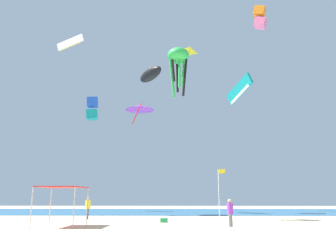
{
  "coord_description": "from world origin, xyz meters",
  "views": [
    {
      "loc": [
        0.2,
        -21.75,
        1.82
      ],
      "look_at": [
        -0.5,
        8.54,
        9.07
      ],
      "focal_mm": 36.82,
      "sensor_mm": 36.0,
      "label": 1
    }
  ],
  "objects_px": {
    "kite_octopus_green": "(178,58)",
    "kite_box_orange": "(260,17)",
    "person_near_tent": "(230,210)",
    "cooler_box": "(164,220)",
    "kite_delta_purple": "(140,108)",
    "banner_flag": "(219,189)",
    "person_leftmost": "(88,206)",
    "kite_box_blue": "(92,109)",
    "canopy_tent": "(63,189)",
    "kite_parafoil_teal": "(239,90)",
    "kite_inflatable_black": "(150,74)",
    "kite_parafoil_white": "(70,43)",
    "kite_diamond_yellow": "(185,54)"
  },
  "relations": [
    {
      "from": "person_leftmost",
      "to": "kite_box_blue",
      "type": "height_order",
      "value": "kite_box_blue"
    },
    {
      "from": "kite_inflatable_black",
      "to": "kite_delta_purple",
      "type": "bearing_deg",
      "value": -39.14
    },
    {
      "from": "cooler_box",
      "to": "kite_box_blue",
      "type": "bearing_deg",
      "value": 117.56
    },
    {
      "from": "kite_octopus_green",
      "to": "kite_box_orange",
      "type": "xyz_separation_m",
      "value": [
        9.06,
        3.71,
        6.28
      ]
    },
    {
      "from": "person_near_tent",
      "to": "kite_box_blue",
      "type": "relative_size",
      "value": 0.52
    },
    {
      "from": "person_near_tent",
      "to": "cooler_box",
      "type": "relative_size",
      "value": 3.0
    },
    {
      "from": "kite_inflatable_black",
      "to": "kite_delta_purple",
      "type": "height_order",
      "value": "kite_inflatable_black"
    },
    {
      "from": "cooler_box",
      "to": "kite_parafoil_teal",
      "type": "height_order",
      "value": "kite_parafoil_teal"
    },
    {
      "from": "cooler_box",
      "to": "kite_box_orange",
      "type": "xyz_separation_m",
      "value": [
        10.25,
        7.97,
        20.94
      ]
    },
    {
      "from": "person_leftmost",
      "to": "banner_flag",
      "type": "distance_m",
      "value": 11.31
    },
    {
      "from": "kite_delta_purple",
      "to": "kite_parafoil_teal",
      "type": "distance_m",
      "value": 18.57
    },
    {
      "from": "kite_parafoil_white",
      "to": "kite_delta_purple",
      "type": "height_order",
      "value": "kite_parafoil_white"
    },
    {
      "from": "banner_flag",
      "to": "kite_parafoil_teal",
      "type": "bearing_deg",
      "value": 73.45
    },
    {
      "from": "kite_parafoil_teal",
      "to": "kite_delta_purple",
      "type": "bearing_deg",
      "value": 104.28
    },
    {
      "from": "canopy_tent",
      "to": "kite_parafoil_teal",
      "type": "distance_m",
      "value": 34.76
    },
    {
      "from": "cooler_box",
      "to": "kite_delta_purple",
      "type": "distance_m",
      "value": 16.48
    },
    {
      "from": "kite_octopus_green",
      "to": "kite_box_blue",
      "type": "bearing_deg",
      "value": 87.07
    },
    {
      "from": "person_near_tent",
      "to": "kite_parafoil_teal",
      "type": "distance_m",
      "value": 31.57
    },
    {
      "from": "banner_flag",
      "to": "kite_delta_purple",
      "type": "height_order",
      "value": "kite_delta_purple"
    },
    {
      "from": "person_leftmost",
      "to": "kite_inflatable_black",
      "type": "height_order",
      "value": "kite_inflatable_black"
    },
    {
      "from": "kite_parafoil_white",
      "to": "canopy_tent",
      "type": "bearing_deg",
      "value": 117.17
    },
    {
      "from": "kite_box_blue",
      "to": "canopy_tent",
      "type": "bearing_deg",
      "value": 0.99
    },
    {
      "from": "cooler_box",
      "to": "kite_inflatable_black",
      "type": "height_order",
      "value": "kite_inflatable_black"
    },
    {
      "from": "person_leftmost",
      "to": "kite_delta_purple",
      "type": "relative_size",
      "value": 0.52
    },
    {
      "from": "cooler_box",
      "to": "kite_octopus_green",
      "type": "xyz_separation_m",
      "value": [
        1.18,
        4.25,
        14.66
      ]
    },
    {
      "from": "person_near_tent",
      "to": "kite_inflatable_black",
      "type": "distance_m",
      "value": 27.04
    },
    {
      "from": "cooler_box",
      "to": "kite_octopus_green",
      "type": "relative_size",
      "value": 0.12
    },
    {
      "from": "person_leftmost",
      "to": "cooler_box",
      "type": "bearing_deg",
      "value": -134.32
    },
    {
      "from": "kite_inflatable_black",
      "to": "kite_parafoil_teal",
      "type": "distance_m",
      "value": 14.23
    },
    {
      "from": "person_near_tent",
      "to": "kite_inflatable_black",
      "type": "xyz_separation_m",
      "value": [
        -6.79,
        20.16,
        16.69
      ]
    },
    {
      "from": "person_leftmost",
      "to": "kite_box_orange",
      "type": "bearing_deg",
      "value": -91.04
    },
    {
      "from": "person_leftmost",
      "to": "kite_delta_purple",
      "type": "xyz_separation_m",
      "value": [
        3.47,
        7.52,
        10.7
      ]
    },
    {
      "from": "cooler_box",
      "to": "kite_box_orange",
      "type": "distance_m",
      "value": 24.63
    },
    {
      "from": "banner_flag",
      "to": "kite_octopus_green",
      "type": "bearing_deg",
      "value": 153.22
    },
    {
      "from": "kite_octopus_green",
      "to": "kite_box_orange",
      "type": "distance_m",
      "value": 11.63
    },
    {
      "from": "kite_parafoil_white",
      "to": "kite_parafoil_teal",
      "type": "xyz_separation_m",
      "value": [
        21.94,
        11.85,
        -2.21
      ]
    },
    {
      "from": "canopy_tent",
      "to": "person_near_tent",
      "type": "bearing_deg",
      "value": 0.44
    },
    {
      "from": "kite_octopus_green",
      "to": "kite_box_orange",
      "type": "bearing_deg",
      "value": -16.36
    },
    {
      "from": "kite_octopus_green",
      "to": "kite_inflatable_black",
      "type": "xyz_separation_m",
      "value": [
        -3.61,
        12.17,
        2.86
      ]
    },
    {
      "from": "kite_box_orange",
      "to": "cooler_box",
      "type": "bearing_deg",
      "value": 150.77
    },
    {
      "from": "canopy_tent",
      "to": "kite_parafoil_white",
      "type": "relative_size",
      "value": 0.97
    },
    {
      "from": "kite_parafoil_white",
      "to": "kite_delta_purple",
      "type": "relative_size",
      "value": 0.94
    },
    {
      "from": "banner_flag",
      "to": "kite_box_blue",
      "type": "relative_size",
      "value": 1.24
    },
    {
      "from": "cooler_box",
      "to": "kite_delta_purple",
      "type": "height_order",
      "value": "kite_delta_purple"
    },
    {
      "from": "kite_diamond_yellow",
      "to": "kite_box_orange",
      "type": "xyz_separation_m",
      "value": [
        8.11,
        -7.95,
        0.74
      ]
    },
    {
      "from": "kite_box_blue",
      "to": "kite_delta_purple",
      "type": "height_order",
      "value": "kite_box_blue"
    },
    {
      "from": "kite_delta_purple",
      "to": "kite_box_blue",
      "type": "bearing_deg",
      "value": 43.49
    },
    {
      "from": "banner_flag",
      "to": "cooler_box",
      "type": "height_order",
      "value": "banner_flag"
    },
    {
      "from": "kite_octopus_green",
      "to": "kite_parafoil_teal",
      "type": "height_order",
      "value": "kite_parafoil_teal"
    },
    {
      "from": "person_near_tent",
      "to": "kite_octopus_green",
      "type": "bearing_deg",
      "value": -129.8
    }
  ]
}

